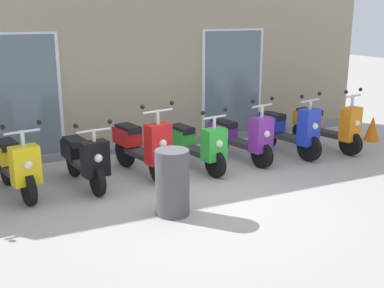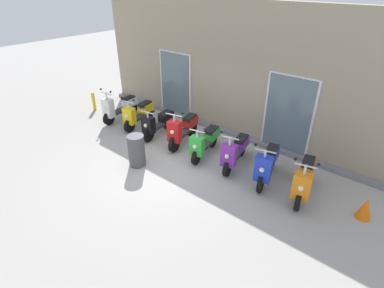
{
  "view_description": "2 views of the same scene",
  "coord_description": "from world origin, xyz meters",
  "px_view_note": "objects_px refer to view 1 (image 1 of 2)",
  "views": [
    {
      "loc": [
        -2.9,
        -5.97,
        2.6
      ],
      "look_at": [
        0.32,
        0.87,
        0.52
      ],
      "focal_mm": 44.43,
      "sensor_mm": 36.0,
      "label": 1
    },
    {
      "loc": [
        5.02,
        -4.91,
        4.59
      ],
      "look_at": [
        0.51,
        0.48,
        0.63
      ],
      "focal_mm": 28.25,
      "sensor_mm": 36.0,
      "label": 2
    }
  ],
  "objects_px": {
    "scooter_red": "(142,146)",
    "scooter_orange": "(328,126)",
    "scooter_black": "(84,158)",
    "scooter_green": "(196,144)",
    "scooter_yellow": "(16,164)",
    "trash_bin": "(172,182)",
    "scooter_blue": "(289,130)",
    "scooter_purple": "(241,136)",
    "traffic_cone": "(372,128)"
  },
  "relations": [
    {
      "from": "scooter_yellow",
      "to": "scooter_orange",
      "type": "xyz_separation_m",
      "value": [
        5.79,
        -0.06,
        0.01
      ]
    },
    {
      "from": "scooter_black",
      "to": "scooter_green",
      "type": "height_order",
      "value": "scooter_green"
    },
    {
      "from": "scooter_yellow",
      "to": "scooter_green",
      "type": "xyz_separation_m",
      "value": [
        2.9,
        -0.06,
        -0.02
      ]
    },
    {
      "from": "scooter_purple",
      "to": "scooter_orange",
      "type": "xyz_separation_m",
      "value": [
        1.93,
        -0.09,
        0.03
      ]
    },
    {
      "from": "scooter_purple",
      "to": "scooter_red",
      "type": "bearing_deg",
      "value": 179.98
    },
    {
      "from": "trash_bin",
      "to": "scooter_purple",
      "type": "bearing_deg",
      "value": 39.31
    },
    {
      "from": "scooter_purple",
      "to": "scooter_blue",
      "type": "relative_size",
      "value": 1.04
    },
    {
      "from": "scooter_yellow",
      "to": "traffic_cone",
      "type": "bearing_deg",
      "value": 0.6
    },
    {
      "from": "scooter_blue",
      "to": "scooter_red",
      "type": "bearing_deg",
      "value": 178.03
    },
    {
      "from": "scooter_red",
      "to": "scooter_black",
      "type": "bearing_deg",
      "value": -175.29
    },
    {
      "from": "scooter_green",
      "to": "scooter_orange",
      "type": "xyz_separation_m",
      "value": [
        2.88,
        0.0,
        0.03
      ]
    },
    {
      "from": "trash_bin",
      "to": "scooter_red",
      "type": "bearing_deg",
      "value": 84.0
    },
    {
      "from": "scooter_orange",
      "to": "trash_bin",
      "type": "bearing_deg",
      "value": -158.2
    },
    {
      "from": "scooter_red",
      "to": "scooter_orange",
      "type": "relative_size",
      "value": 1.03
    },
    {
      "from": "scooter_green",
      "to": "traffic_cone",
      "type": "height_order",
      "value": "scooter_green"
    },
    {
      "from": "scooter_blue",
      "to": "scooter_orange",
      "type": "relative_size",
      "value": 0.97
    },
    {
      "from": "scooter_yellow",
      "to": "scooter_green",
      "type": "distance_m",
      "value": 2.91
    },
    {
      "from": "scooter_green",
      "to": "scooter_orange",
      "type": "height_order",
      "value": "scooter_orange"
    },
    {
      "from": "scooter_yellow",
      "to": "scooter_green",
      "type": "height_order",
      "value": "scooter_yellow"
    },
    {
      "from": "scooter_red",
      "to": "scooter_green",
      "type": "bearing_deg",
      "value": -5.89
    },
    {
      "from": "scooter_black",
      "to": "scooter_red",
      "type": "distance_m",
      "value": 0.99
    },
    {
      "from": "scooter_green",
      "to": "scooter_purple",
      "type": "relative_size",
      "value": 0.97
    },
    {
      "from": "scooter_yellow",
      "to": "scooter_blue",
      "type": "bearing_deg",
      "value": -0.73
    },
    {
      "from": "scooter_purple",
      "to": "scooter_blue",
      "type": "xyz_separation_m",
      "value": [
        0.99,
        -0.1,
        0.05
      ]
    },
    {
      "from": "scooter_yellow",
      "to": "scooter_red",
      "type": "xyz_separation_m",
      "value": [
        1.98,
        0.04,
        0.03
      ]
    },
    {
      "from": "scooter_red",
      "to": "trash_bin",
      "type": "relative_size",
      "value": 1.81
    },
    {
      "from": "scooter_purple",
      "to": "scooter_yellow",
      "type": "bearing_deg",
      "value": -179.46
    },
    {
      "from": "scooter_green",
      "to": "scooter_blue",
      "type": "distance_m",
      "value": 1.95
    },
    {
      "from": "traffic_cone",
      "to": "scooter_blue",
      "type": "bearing_deg",
      "value": -176.54
    },
    {
      "from": "scooter_green",
      "to": "scooter_blue",
      "type": "bearing_deg",
      "value": -0.09
    },
    {
      "from": "scooter_red",
      "to": "traffic_cone",
      "type": "height_order",
      "value": "scooter_red"
    },
    {
      "from": "scooter_red",
      "to": "scooter_orange",
      "type": "bearing_deg",
      "value": -1.39
    },
    {
      "from": "scooter_orange",
      "to": "scooter_purple",
      "type": "bearing_deg",
      "value": 177.27
    },
    {
      "from": "scooter_yellow",
      "to": "traffic_cone",
      "type": "distance_m",
      "value": 7.12
    },
    {
      "from": "scooter_green",
      "to": "scooter_orange",
      "type": "bearing_deg",
      "value": 0.06
    },
    {
      "from": "trash_bin",
      "to": "scooter_orange",
      "type": "bearing_deg",
      "value": 21.8
    },
    {
      "from": "scooter_red",
      "to": "scooter_blue",
      "type": "height_order",
      "value": "scooter_red"
    },
    {
      "from": "scooter_purple",
      "to": "traffic_cone",
      "type": "relative_size",
      "value": 3.03
    },
    {
      "from": "scooter_purple",
      "to": "trash_bin",
      "type": "height_order",
      "value": "scooter_purple"
    },
    {
      "from": "trash_bin",
      "to": "traffic_cone",
      "type": "distance_m",
      "value": 5.59
    },
    {
      "from": "scooter_red",
      "to": "traffic_cone",
      "type": "relative_size",
      "value": 3.1
    },
    {
      "from": "scooter_black",
      "to": "scooter_green",
      "type": "xyz_separation_m",
      "value": [
        1.91,
        -0.01,
        0.0
      ]
    },
    {
      "from": "scooter_black",
      "to": "scooter_purple",
      "type": "distance_m",
      "value": 2.87
    },
    {
      "from": "scooter_purple",
      "to": "scooter_orange",
      "type": "distance_m",
      "value": 1.93
    },
    {
      "from": "scooter_orange",
      "to": "trash_bin",
      "type": "height_order",
      "value": "scooter_orange"
    },
    {
      "from": "scooter_red",
      "to": "scooter_blue",
      "type": "xyz_separation_m",
      "value": [
        2.87,
        -0.1,
        0.0
      ]
    },
    {
      "from": "scooter_black",
      "to": "traffic_cone",
      "type": "xyz_separation_m",
      "value": [
        6.12,
        0.12,
        -0.18
      ]
    },
    {
      "from": "scooter_blue",
      "to": "traffic_cone",
      "type": "xyz_separation_m",
      "value": [
        2.27,
        0.14,
        -0.24
      ]
    },
    {
      "from": "scooter_black",
      "to": "scooter_green",
      "type": "relative_size",
      "value": 0.99
    },
    {
      "from": "trash_bin",
      "to": "traffic_cone",
      "type": "xyz_separation_m",
      "value": [
        5.31,
        1.73,
        -0.19
      ]
    }
  ]
}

